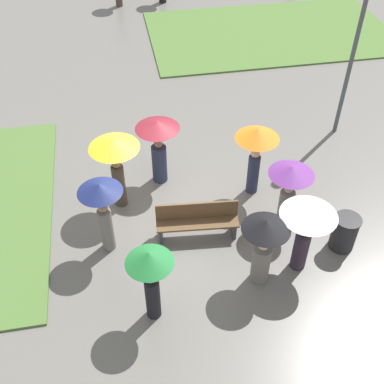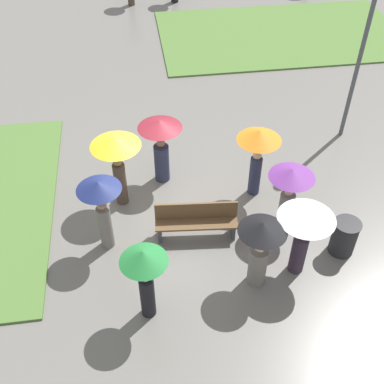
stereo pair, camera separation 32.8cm
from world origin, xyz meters
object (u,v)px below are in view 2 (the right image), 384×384
(trash_bin, at_px, (344,237))
(crowd_person_maroon, at_px, (161,140))
(crowd_person_yellow, at_px, (116,152))
(crowd_person_purple, at_px, (290,186))
(crowd_person_orange, at_px, (258,146))
(crowd_person_navy, at_px, (101,202))
(crowd_person_black, at_px, (261,243))
(crowd_person_white, at_px, (305,226))
(park_bench, at_px, (196,220))
(crowd_person_green, at_px, (145,269))
(lamp_post, at_px, (366,35))

(trash_bin, xyz_separation_m, crowd_person_maroon, (-3.81, 3.10, 0.84))
(crowd_person_yellow, xyz_separation_m, crowd_person_purple, (3.82, -1.38, -0.35))
(crowd_person_orange, bearing_deg, crowd_person_navy, 161.49)
(crowd_person_orange, bearing_deg, trash_bin, -93.17)
(crowd_person_maroon, bearing_deg, trash_bin, -175.12)
(crowd_person_yellow, bearing_deg, crowd_person_maroon, -79.03)
(crowd_person_yellow, bearing_deg, crowd_person_navy, 141.33)
(crowd_person_black, xyz_separation_m, crowd_person_navy, (-3.15, 1.50, 0.16))
(crowd_person_navy, bearing_deg, crowd_person_white, 141.44)
(park_bench, bearing_deg, crowd_person_navy, -173.91)
(crowd_person_green, bearing_deg, park_bench, -81.47)
(crowd_person_navy, bearing_deg, park_bench, 160.20)
(crowd_person_yellow, bearing_deg, park_bench, -152.46)
(crowd_person_yellow, relative_size, crowd_person_maroon, 1.09)
(crowd_person_maroon, bearing_deg, crowd_person_white, 171.10)
(lamp_post, distance_m, trash_bin, 5.39)
(trash_bin, height_order, crowd_person_maroon, crowd_person_maroon)
(lamp_post, bearing_deg, trash_bin, -111.09)
(crowd_person_maroon, height_order, crowd_person_green, crowd_person_green)
(crowd_person_purple, bearing_deg, crowd_person_orange, -150.10)
(crowd_person_purple, distance_m, crowd_person_navy, 4.21)
(crowd_person_navy, bearing_deg, crowd_person_green, 91.14)
(crowd_person_yellow, xyz_separation_m, crowd_person_maroon, (1.09, 0.75, -0.31))
(park_bench, relative_size, crowd_person_orange, 1.00)
(park_bench, distance_m, crowd_person_maroon, 2.35)
(crowd_person_yellow, xyz_separation_m, crowd_person_black, (2.77, -2.90, -0.40))
(crowd_person_purple, relative_size, crowd_person_navy, 0.91)
(trash_bin, distance_m, crowd_person_white, 1.56)
(lamp_post, bearing_deg, park_bench, -145.21)
(lamp_post, distance_m, crowd_person_orange, 4.18)
(crowd_person_maroon, bearing_deg, crowd_person_green, 124.75)
(park_bench, bearing_deg, trash_bin, -11.89)
(crowd_person_white, bearing_deg, crowd_person_black, 105.30)
(crowd_person_purple, height_order, crowd_person_black, crowd_person_black)
(park_bench, distance_m, crowd_person_green, 2.56)
(lamp_post, relative_size, crowd_person_black, 2.74)
(crowd_person_white, bearing_deg, trash_bin, -68.40)
(crowd_person_yellow, relative_size, crowd_person_purple, 1.16)
(crowd_person_green, bearing_deg, lamp_post, -97.86)
(crowd_person_maroon, distance_m, crowd_person_green, 4.19)
(trash_bin, height_order, crowd_person_navy, crowd_person_navy)
(trash_bin, xyz_separation_m, crowd_person_white, (-1.19, -0.37, 0.94))
(park_bench, xyz_separation_m, lamp_post, (4.89, 3.40, 2.63))
(crowd_person_orange, distance_m, crowd_person_black, 2.87)
(lamp_post, bearing_deg, crowd_person_orange, -146.20)
(trash_bin, bearing_deg, crowd_person_black, -165.44)
(crowd_person_maroon, bearing_deg, crowd_person_purple, -173.86)
(lamp_post, distance_m, crowd_person_black, 6.52)
(trash_bin, height_order, crowd_person_yellow, crowd_person_yellow)
(trash_bin, bearing_deg, crowd_person_navy, 169.89)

